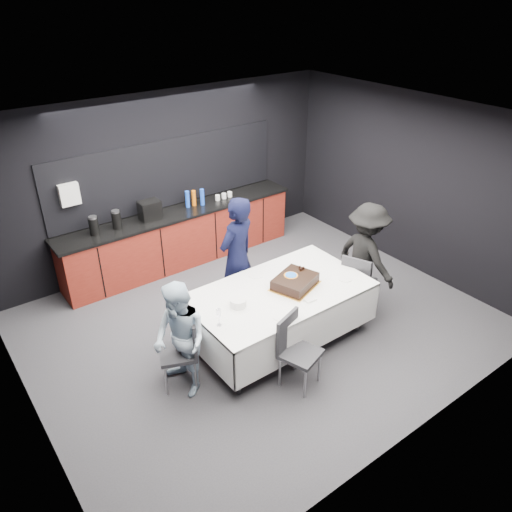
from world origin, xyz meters
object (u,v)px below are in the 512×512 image
Objects in this scene: chair_right at (357,280)px; person_center at (237,258)px; party_table at (279,299)px; cake_assembly at (295,282)px; person_left at (180,340)px; plate_stack at (238,302)px; person_right at (366,256)px; champagne_flute at (219,314)px; chair_left at (184,346)px; chair_near at (295,346)px.

chair_right is 1.73m from person_center.
cake_assembly is at bearing -13.67° from party_table.
person_left is at bearing 177.76° from chair_right.
person_right reaches higher than plate_stack.
chair_right is (1.07, -0.11, -0.32)m from cake_assembly.
party_table is 3.30× the size of cake_assembly.
person_left is at bearing 167.52° from champagne_flute.
person_right reaches higher than party_table.
plate_stack is at bearing 174.76° from cake_assembly.
chair_left and chair_near have the same top height.
plate_stack is at bearing -0.09° from chair_left.
person_left is at bearing -174.53° from plate_stack.
cake_assembly reaches higher than plate_stack.
cake_assembly reaches higher than chair_near.
cake_assembly is at bearing -5.24° from plate_stack.
chair_near is 0.52× the size of person_center.
champagne_flute is (-1.02, -0.16, 0.30)m from party_table.
person_center reaches higher than party_table.
chair_right is 0.52× the size of person_center.
plate_stack is 2.16m from person_right.
chair_right reaches higher than plate_stack.
chair_right is at bearing 85.05° from person_left.
person_right reaches higher than chair_near.
plate_stack is at bearing 109.17° from chair_near.
chair_left is (-1.61, 0.08, -0.32)m from cake_assembly.
cake_assembly is 0.40× the size of person_center.
person_left reaches higher than cake_assembly.
person_center reaches higher than chair_left.
plate_stack is 0.13× the size of person_right.
person_left reaches higher than party_table.
chair_left and chair_right have the same top height.
cake_assembly is at bearing 90.88° from person_center.
champagne_flute is 0.14× the size of person_right.
person_center reaches higher than person_right.
person_right reaches higher than champagne_flute.
person_center is 1.69m from person_left.
party_table is 11.45× the size of plate_stack.
champagne_flute is (-1.23, -0.11, 0.09)m from cake_assembly.
chair_right is (1.28, -0.16, -0.11)m from party_table.
plate_stack is 1.00m from person_center.
person_right reaches higher than person_left.
cake_assembly is at bearing 173.99° from chair_right.
plate_stack is 0.22× the size of chair_right.
person_left is (-1.69, -0.00, -0.13)m from cake_assembly.
plate_stack is at bearing 177.71° from party_table.
person_left is (-0.46, 0.10, -0.22)m from champagne_flute.
chair_left reaches higher than party_table.
chair_near is at bearing 63.34° from person_center.
person_right reaches higher than cake_assembly.
person_left is 0.90× the size of person_right.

